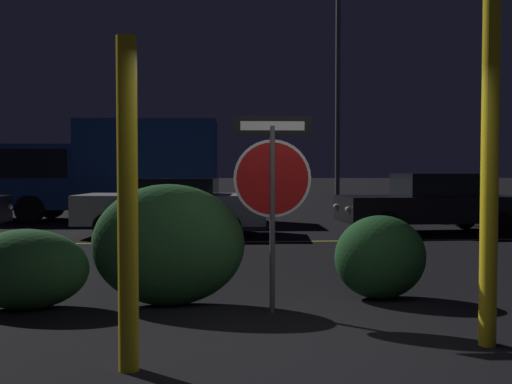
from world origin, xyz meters
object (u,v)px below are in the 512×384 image
(hedge_bush_3, at_px, (380,257))
(passing_car_3, at_px, (430,204))
(yellow_pole_left, at_px, (128,205))
(hedge_bush_1, at_px, (26,269))
(yellow_pole_right, at_px, (490,161))
(stop_sign, at_px, (272,177))
(hedge_bush_2, at_px, (169,245))
(delivery_truck, at_px, (108,169))
(street_lamp, at_px, (338,75))
(passing_car_2, at_px, (174,206))

(hedge_bush_3, relative_size, passing_car_3, 0.24)
(yellow_pole_left, height_order, hedge_bush_1, yellow_pole_left)
(yellow_pole_left, height_order, hedge_bush_3, yellow_pole_left)
(hedge_bush_1, xyz_separation_m, hedge_bush_3, (4.15, 0.21, 0.06))
(yellow_pole_left, bearing_deg, yellow_pole_right, 7.27)
(stop_sign, distance_m, hedge_bush_2, 1.47)
(delivery_truck, height_order, street_lamp, street_lamp)
(yellow_pole_left, height_order, yellow_pole_right, yellow_pole_right)
(hedge_bush_2, distance_m, street_lamp, 13.39)
(yellow_pole_left, bearing_deg, hedge_bush_3, 40.37)
(street_lamp, bearing_deg, delivery_truck, -178.86)
(stop_sign, xyz_separation_m, yellow_pole_left, (-1.32, -1.74, -0.20))
(hedge_bush_3, bearing_deg, passing_car_2, 112.23)
(hedge_bush_1, height_order, street_lamp, street_lamp)
(yellow_pole_right, distance_m, delivery_truck, 14.67)
(stop_sign, bearing_deg, hedge_bush_1, 175.11)
(hedge_bush_2, distance_m, delivery_truck, 12.10)
(yellow_pole_right, relative_size, delivery_truck, 0.47)
(hedge_bush_1, bearing_deg, passing_car_3, 44.39)
(yellow_pole_right, bearing_deg, passing_car_2, 110.21)
(hedge_bush_1, bearing_deg, delivery_truck, 95.61)
(passing_car_2, height_order, passing_car_3, passing_car_3)
(passing_car_2, bearing_deg, hedge_bush_2, -171.26)
(passing_car_3, bearing_deg, stop_sign, 146.04)
(hedge_bush_3, bearing_deg, stop_sign, -158.03)
(passing_car_3, relative_size, delivery_truck, 0.66)
(yellow_pole_right, xyz_separation_m, hedge_bush_1, (-4.56, 1.70, -1.20))
(hedge_bush_2, height_order, passing_car_3, passing_car_3)
(hedge_bush_3, distance_m, delivery_truck, 12.81)
(stop_sign, height_order, hedge_bush_1, stop_sign)
(yellow_pole_left, xyz_separation_m, hedge_bush_1, (-1.44, 2.10, -0.85))
(hedge_bush_2, bearing_deg, yellow_pole_left, -94.11)
(delivery_truck, bearing_deg, hedge_bush_3, -152.88)
(stop_sign, bearing_deg, hedge_bush_2, 162.83)
(stop_sign, relative_size, street_lamp, 0.29)
(hedge_bush_2, distance_m, hedge_bush_3, 2.57)
(stop_sign, xyz_separation_m, passing_car_2, (-1.57, 7.79, -0.78))
(hedge_bush_1, bearing_deg, hedge_bush_3, 2.84)
(hedge_bush_1, bearing_deg, stop_sign, -7.31)
(passing_car_2, bearing_deg, stop_sign, -163.01)
(passing_car_2, bearing_deg, hedge_bush_3, -152.14)
(hedge_bush_1, height_order, delivery_truck, delivery_truck)
(hedge_bush_3, height_order, passing_car_2, passing_car_2)
(hedge_bush_2, bearing_deg, delivery_truck, 103.20)
(passing_car_3, distance_m, delivery_truck, 9.86)
(street_lamp, bearing_deg, yellow_pole_right, -97.08)
(hedge_bush_1, height_order, hedge_bush_3, hedge_bush_3)
(passing_car_3, bearing_deg, street_lamp, 15.45)
(yellow_pole_right, bearing_deg, street_lamp, 82.92)
(hedge_bush_2, bearing_deg, street_lamp, 68.62)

